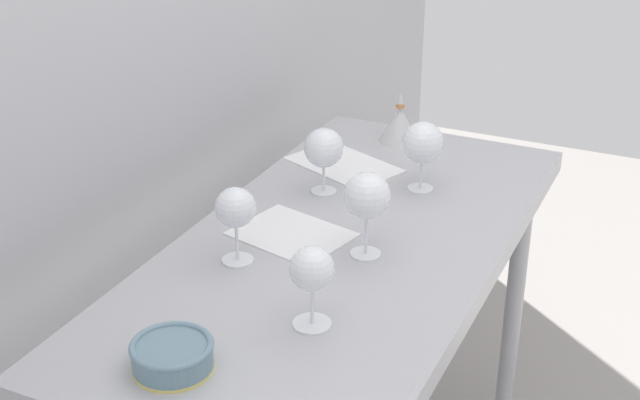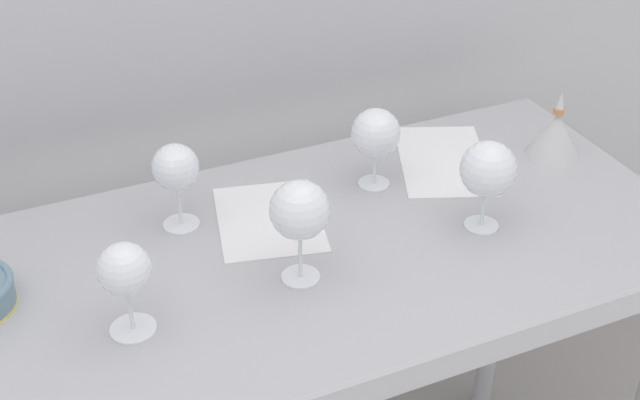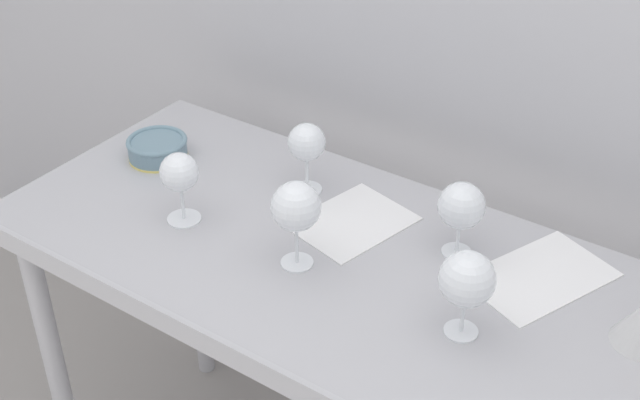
# 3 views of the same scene
# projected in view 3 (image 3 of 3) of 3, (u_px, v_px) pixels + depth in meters

# --- Properties ---
(steel_counter) EXTENTS (1.40, 0.65, 0.90)m
(steel_counter) POSITION_uv_depth(u_px,v_px,m) (329.00, 292.00, 1.77)
(steel_counter) COLOR #ABABB0
(steel_counter) RESTS_ON ground_plane
(wine_glass_far_left) EXTENTS (0.08, 0.08, 0.16)m
(wine_glass_far_left) POSITION_uv_depth(u_px,v_px,m) (307.00, 144.00, 1.83)
(wine_glass_far_left) COLOR white
(wine_glass_far_left) RESTS_ON steel_counter
(wine_glass_near_center) EXTENTS (0.10, 0.10, 0.18)m
(wine_glass_near_center) POSITION_uv_depth(u_px,v_px,m) (296.00, 208.00, 1.60)
(wine_glass_near_center) COLOR white
(wine_glass_near_center) RESTS_ON steel_counter
(wine_glass_near_left) EXTENTS (0.08, 0.08, 0.16)m
(wine_glass_near_left) POSITION_uv_depth(u_px,v_px,m) (179.00, 175.00, 1.74)
(wine_glass_near_left) COLOR white
(wine_glass_near_left) RESTS_ON steel_counter
(wine_glass_near_right) EXTENTS (0.10, 0.10, 0.17)m
(wine_glass_near_right) POSITION_uv_depth(u_px,v_px,m) (467.00, 280.00, 1.45)
(wine_glass_near_right) COLOR white
(wine_glass_near_right) RESTS_ON steel_counter
(wine_glass_far_right) EXTENTS (0.09, 0.09, 0.16)m
(wine_glass_far_right) POSITION_uv_depth(u_px,v_px,m) (461.00, 207.00, 1.64)
(wine_glass_far_right) COLOR white
(wine_glass_far_right) RESTS_ON steel_counter
(tasting_sheet_upper) EXTENTS (0.26, 0.32, 0.00)m
(tasting_sheet_upper) POSITION_uv_depth(u_px,v_px,m) (540.00, 276.00, 1.64)
(tasting_sheet_upper) COLOR white
(tasting_sheet_upper) RESTS_ON steel_counter
(tasting_sheet_lower) EXTENTS (0.23, 0.27, 0.00)m
(tasting_sheet_lower) POSITION_uv_depth(u_px,v_px,m) (352.00, 222.00, 1.79)
(tasting_sheet_lower) COLOR white
(tasting_sheet_lower) RESTS_ON steel_counter
(tasting_bowl) EXTENTS (0.14, 0.14, 0.05)m
(tasting_bowl) POSITION_uv_depth(u_px,v_px,m) (157.00, 148.00, 2.00)
(tasting_bowl) COLOR #DBCC66
(tasting_bowl) RESTS_ON steel_counter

